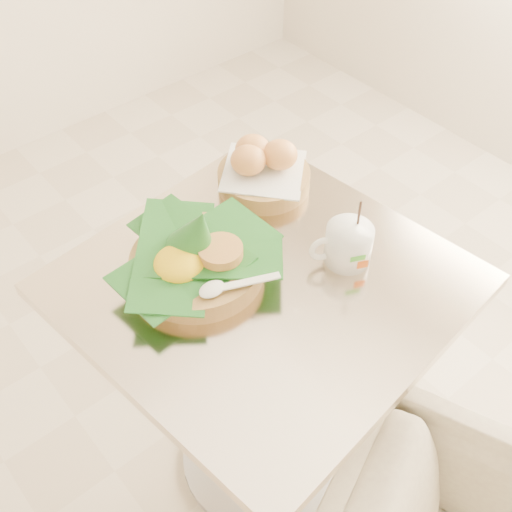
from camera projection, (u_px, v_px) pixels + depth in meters
floor at (228, 481)px, 1.77m from camera, size 3.60×3.60×0.00m
cafe_table at (263, 346)px, 1.44m from camera, size 0.78×0.78×0.75m
rice_basket at (197, 257)px, 1.26m from camera, size 0.33×0.33×0.17m
bread_basket at (262, 169)px, 1.45m from camera, size 0.25×0.25×0.11m
coffee_mug at (347, 244)px, 1.29m from camera, size 0.13×0.10×0.17m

